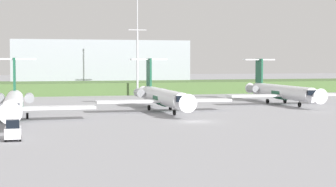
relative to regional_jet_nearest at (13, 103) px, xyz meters
The scene contains 8 objects.
ground_plane 33.56m from the regional_jet_nearest, 41.64° to the left, with size 500.00×500.00×0.00m, color #939399.
grass_berm 68.31m from the regional_jet_nearest, 68.52° to the left, with size 320.00×20.00×3.08m, color #4C6B38.
regional_jet_nearest is the anchor object (origin of this frame).
regional_jet_second 25.92m from the regional_jet_nearest, 21.37° to the left, with size 22.81×31.00×9.00m.
regional_jet_third 53.90m from the regional_jet_nearest, 20.48° to the left, with size 22.81×31.00×9.00m.
antenna_mast 57.82m from the regional_jet_nearest, 60.89° to the left, with size 4.40×0.50×24.49m.
distant_hangar 86.83m from the regional_jet_nearest, 74.87° to the left, with size 49.92×24.12×14.41m, color #9EA3AD.
baggage_tug 20.93m from the regional_jet_nearest, 88.92° to the right, with size 1.72×3.20×2.30m.
Camera 1 is at (-23.13, -74.09, 8.43)m, focal length 59.43 mm.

